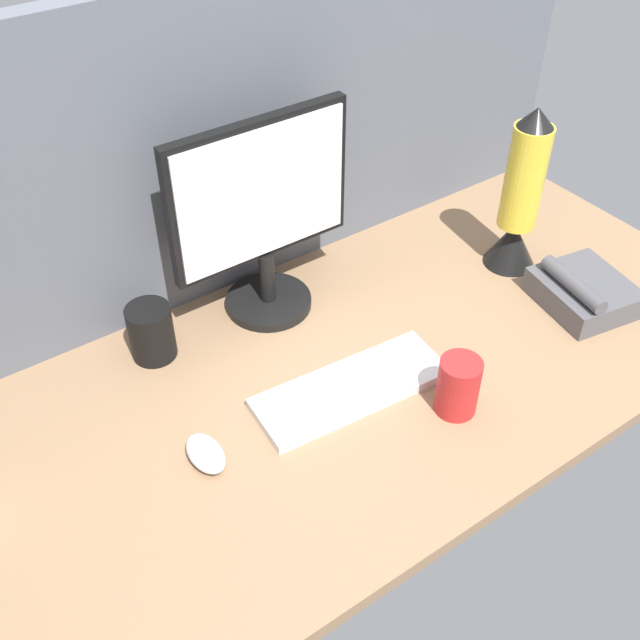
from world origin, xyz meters
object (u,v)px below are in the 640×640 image
Objects in this scene: mouse at (206,453)px; mug_red_plastic at (458,386)px; keyboard at (351,388)px; desk_phone at (583,292)px; monitor at (262,212)px; lava_lamp at (520,203)px; mug_black_travel at (151,332)px.

mug_red_plastic is (42.69, -15.38, 3.99)cm from mouse.
keyboard is 19.69cm from mug_red_plastic.
keyboard is 3.85× the size of mouse.
keyboard is 1.71× the size of desk_phone.
monitor is 37.84cm from keyboard.
lava_lamp is at bearing 95.23° from desk_phone.
mouse is at bearing 160.19° from mug_red_plastic.
lava_lamp is (78.51, -18.28, 9.96)cm from mug_black_travel.
lava_lamp is 1.72× the size of desk_phone.
monitor is 68.93cm from desk_phone.
mug_black_travel is (-25.23, 30.33, 4.70)cm from keyboard.
mouse is 0.84× the size of mug_black_travel.
monitor is 47.47cm from mouse.
mug_red_plastic is (12.07, -44.89, -17.10)cm from monitor.
mouse reaches higher than keyboard.
monitor is at bearing 160.16° from lava_lamp.
mouse is at bearing -177.89° from keyboard.
mug_red_plastic reaches higher than keyboard.
lava_lamp reaches higher than mug_red_plastic.
lava_lamp reaches higher than desk_phone.
monitor is at bearing 105.05° from mug_red_plastic.
mug_black_travel reaches higher than mouse.
keyboard is 0.99× the size of lava_lamp.
desk_phone is at bearing -25.01° from mug_black_travel.
mug_black_travel is 0.31× the size of lava_lamp.
mug_black_travel is 88.60cm from desk_phone.
monitor reaches higher than mouse.
mug_red_plastic is at bearing -49.16° from mug_black_travel.
monitor is 1.13× the size of keyboard.
monitor is 1.12× the size of lava_lamp.
lava_lamp is at bearing 17.59° from keyboard.
monitor is 1.93× the size of desk_phone.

